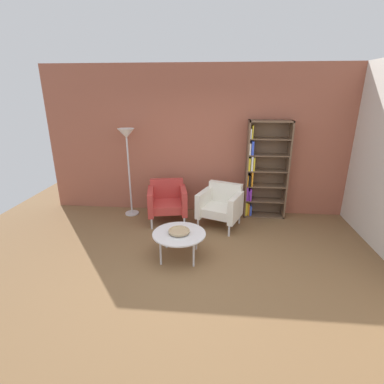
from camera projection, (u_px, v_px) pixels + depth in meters
ground_plane at (195, 279)px, 3.93m from camera, size 8.32×8.32×0.00m
brick_back_panel at (205, 142)px, 5.76m from camera, size 6.40×0.12×2.90m
bookshelf_tall at (263, 172)px, 5.64m from camera, size 0.80×0.30×1.90m
coffee_table_low at (179, 235)px, 4.33m from camera, size 0.80×0.80×0.40m
decorative_bowl at (179, 231)px, 4.31m from camera, size 0.32×0.32×0.05m
armchair_spare_guest at (167, 200)px, 5.57m from camera, size 0.82×0.78×0.78m
armchair_by_bookshelf at (221, 205)px, 5.37m from camera, size 0.90×0.86×0.78m
floor_lamp_torchiere at (127, 144)px, 5.53m from camera, size 0.32×0.32×1.74m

